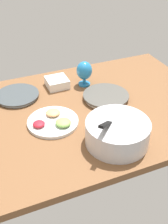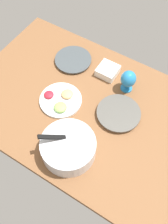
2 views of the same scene
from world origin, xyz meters
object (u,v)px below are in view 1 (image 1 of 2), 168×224
(dinner_plate_left, at_px, (106,97))
(dinner_plate_right, at_px, (17,96))
(hurricane_glass_blue, at_px, (84,71))
(mixing_bowl, at_px, (117,132))
(square_bowl_white, at_px, (57,82))
(fruit_platter, at_px, (53,121))

(dinner_plate_left, relative_size, dinner_plate_right, 1.05)
(dinner_plate_right, bearing_deg, hurricane_glass_blue, 178.13)
(mixing_bowl, xyz_separation_m, square_bowl_white, (0.10, -0.63, -0.03))
(dinner_plate_left, relative_size, fruit_platter, 1.01)
(dinner_plate_left, bearing_deg, fruit_platter, 16.41)
(mixing_bowl, xyz_separation_m, hurricane_glass_blue, (-0.07, -0.58, 0.03))
(hurricane_glass_blue, bearing_deg, fruit_platter, 45.46)
(dinner_plate_right, distance_m, fruit_platter, 0.35)
(dinner_plate_right, xyz_separation_m, fruit_platter, (-0.12, 0.33, 0.00))
(hurricane_glass_blue, xyz_separation_m, square_bowl_white, (0.17, -0.05, -0.06))
(dinner_plate_right, height_order, hurricane_glass_blue, hurricane_glass_blue)
(dinner_plate_left, relative_size, mixing_bowl, 0.89)
(dinner_plate_left, height_order, fruit_platter, fruit_platter)
(dinner_plate_left, height_order, hurricane_glass_blue, hurricane_glass_blue)
(dinner_plate_left, xyz_separation_m, mixing_bowl, (0.12, 0.37, 0.05))
(dinner_plate_left, relative_size, hurricane_glass_blue, 1.71)
(fruit_platter, distance_m, hurricane_glass_blue, 0.45)
(fruit_platter, bearing_deg, hurricane_glass_blue, -134.54)
(fruit_platter, height_order, hurricane_glass_blue, hurricane_glass_blue)
(mixing_bowl, height_order, hurricane_glass_blue, mixing_bowl)
(fruit_platter, relative_size, square_bowl_white, 2.06)
(fruit_platter, bearing_deg, dinner_plate_right, -69.92)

